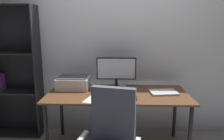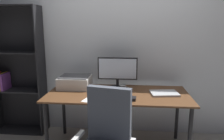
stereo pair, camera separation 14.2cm
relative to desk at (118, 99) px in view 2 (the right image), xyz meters
name	(u,v)px [view 2 (the right image)]	position (x,y,z in m)	size (l,w,h in m)	color
back_wall	(121,43)	(0.00, 0.55, 0.64)	(6.40, 0.10, 2.60)	silver
desk	(118,99)	(0.00, 0.00, 0.00)	(1.70, 0.76, 0.74)	#56351E
monitor	(117,71)	(-0.02, 0.24, 0.31)	(0.51, 0.20, 0.40)	black
keyboard	(113,99)	(-0.04, -0.23, 0.08)	(0.29, 0.11, 0.02)	silver
mouse	(133,99)	(0.19, -0.23, 0.09)	(0.06, 0.10, 0.03)	black
coffee_mug	(123,89)	(0.05, 0.03, 0.12)	(0.10, 0.08, 0.09)	black
laptop	(164,93)	(0.56, 0.01, 0.09)	(0.32, 0.23, 0.02)	#B7BABC
printer	(75,82)	(-0.57, 0.18, 0.16)	(0.40, 0.34, 0.16)	silver
paper_sheet	(96,99)	(-0.24, -0.22, 0.08)	(0.21, 0.30, 0.00)	white
bookshelf	(16,72)	(-1.48, 0.38, 0.22)	(0.74, 0.28, 1.81)	black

